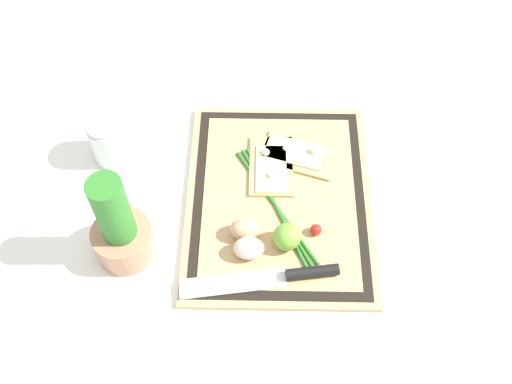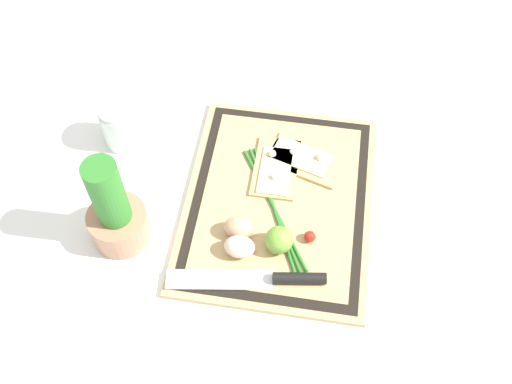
{
  "view_description": "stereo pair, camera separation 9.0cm",
  "coord_description": "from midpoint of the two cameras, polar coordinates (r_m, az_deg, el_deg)",
  "views": [
    {
      "loc": [
        -0.67,
        0.04,
        1.04
      ],
      "look_at": [
        0.0,
        0.05,
        0.03
      ],
      "focal_mm": 42.0,
      "sensor_mm": 36.0,
      "label": 1
    },
    {
      "loc": [
        -0.66,
        -0.05,
        1.04
      ],
      "look_at": [
        0.0,
        0.05,
        0.03
      ],
      "focal_mm": 42.0,
      "sensor_mm": 36.0,
      "label": 2
    }
  ],
  "objects": [
    {
      "name": "sauce_jar",
      "position": [
        1.31,
        -15.71,
        4.52
      ],
      "size": [
        0.08,
        0.08,
        0.11
      ],
      "color": "silver",
      "rests_on": "ground_plane"
    },
    {
      "name": "egg_brown",
      "position": [
        1.16,
        -3.29,
        -3.69
      ],
      "size": [
        0.04,
        0.06,
        0.04
      ],
      "primitive_type": "ellipsoid",
      "color": "tan",
      "rests_on": "cutting_board"
    },
    {
      "name": "lime",
      "position": [
        1.14,
        0.7,
        -4.43
      ],
      "size": [
        0.05,
        0.05,
        0.05
      ],
      "primitive_type": "sphere",
      "color": "#70A838",
      "rests_on": "cutting_board"
    },
    {
      "name": "pizza_slice_far",
      "position": [
        1.26,
        -0.62,
        2.35
      ],
      "size": [
        0.15,
        0.09,
        0.02
      ],
      "color": "tan",
      "rests_on": "cutting_board"
    },
    {
      "name": "knife",
      "position": [
        1.13,
        0.57,
        -8.13
      ],
      "size": [
        0.07,
        0.3,
        0.02
      ],
      "color": "silver",
      "rests_on": "cutting_board"
    },
    {
      "name": "scallion_bunch",
      "position": [
        1.21,
        -0.27,
        -1.41
      ],
      "size": [
        0.29,
        0.17,
        0.01
      ],
      "color": "#2D7528",
      "rests_on": "cutting_board"
    },
    {
      "name": "pizza_slice_near",
      "position": [
        1.28,
        2.04,
        3.54
      ],
      "size": [
        0.13,
        0.18,
        0.02
      ],
      "color": "tan",
      "rests_on": "cutting_board"
    },
    {
      "name": "egg_pink",
      "position": [
        1.14,
        -2.98,
        -5.5
      ],
      "size": [
        0.04,
        0.06,
        0.04
      ],
      "primitive_type": "ellipsoid",
      "color": "beige",
      "rests_on": "cutting_board"
    },
    {
      "name": "cherry_tomato_red",
      "position": [
        1.17,
        3.53,
        -3.74
      ],
      "size": [
        0.02,
        0.02,
        0.02
      ],
      "primitive_type": "sphere",
      "color": "red",
      "rests_on": "cutting_board"
    },
    {
      "name": "cutting_board",
      "position": [
        1.23,
        0.1,
        -0.79
      ],
      "size": [
        0.48,
        0.38,
        0.02
      ],
      "color": "tan",
      "rests_on": "ground_plane"
    },
    {
      "name": "ground_plane",
      "position": [
        1.23,
        0.1,
        -0.98
      ],
      "size": [
        6.0,
        6.0,
        0.0
      ],
      "primitive_type": "plane",
      "color": "white"
    },
    {
      "name": "herb_pot",
      "position": [
        1.15,
        -15.04,
        -3.68
      ],
      "size": [
        0.12,
        0.12,
        0.23
      ],
      "color": "#AD7A5B",
      "rests_on": "ground_plane"
    }
  ]
}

